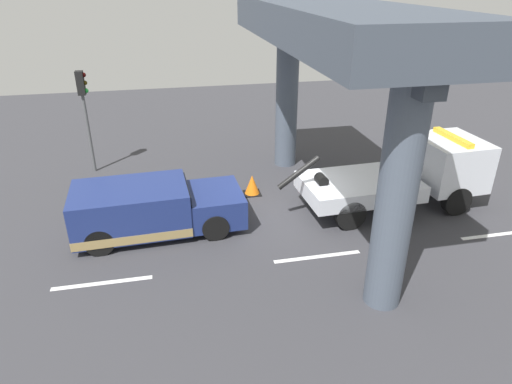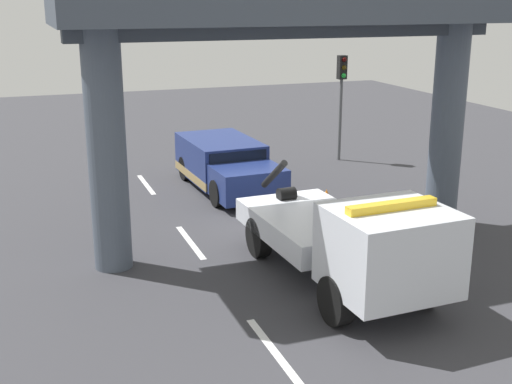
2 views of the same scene
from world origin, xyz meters
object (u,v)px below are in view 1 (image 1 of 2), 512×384
(tow_truck_white, at_px, (411,173))
(traffic_light_near, at_px, (84,100))
(towed_van_green, at_px, (151,209))
(traffic_cone_orange, at_px, (252,185))
(traffic_light_far, at_px, (403,84))

(tow_truck_white, bearing_deg, traffic_light_near, 154.13)
(tow_truck_white, relative_size, towed_van_green, 1.38)
(traffic_light_near, distance_m, traffic_cone_orange, 7.37)
(towed_van_green, bearing_deg, traffic_cone_orange, 28.68)
(towed_van_green, xyz_separation_m, traffic_cone_orange, (3.63, 1.99, -0.43))
(traffic_light_near, height_order, traffic_light_far, traffic_light_near)
(traffic_light_far, bearing_deg, traffic_cone_orange, -155.36)
(tow_truck_white, xyz_separation_m, traffic_cone_orange, (-5.21, 1.95, -0.85))
(traffic_cone_orange, bearing_deg, traffic_light_far, 24.64)
(tow_truck_white, bearing_deg, traffic_light_far, 66.64)
(towed_van_green, distance_m, traffic_cone_orange, 4.16)
(towed_van_green, relative_size, traffic_light_near, 1.29)
(towed_van_green, height_order, traffic_light_near, traffic_light_near)
(traffic_light_far, bearing_deg, traffic_light_near, -180.00)
(tow_truck_white, relative_size, traffic_light_far, 1.80)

